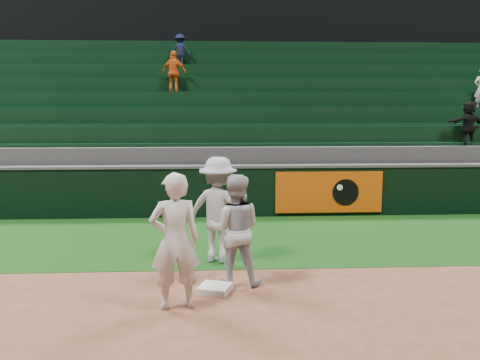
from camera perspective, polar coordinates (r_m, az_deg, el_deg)
The scene contains 9 objects.
ground at distance 8.07m, azimuth -4.12°, elevation -11.56°, with size 70.00×70.00×0.00m, color brown.
foul_grass at distance 10.94m, azimuth -3.86°, elevation -6.25°, with size 36.00×4.20×0.01m, color #0E370D.
upper_deck at distance 25.26m, azimuth -3.59°, elevation 15.57°, with size 40.00×12.00×12.00m, color black.
first_base at distance 7.94m, azimuth -2.70°, elevation -11.50°, with size 0.43×0.43×0.10m, color silver.
first_baseman at distance 7.14m, azimuth -6.96°, elevation -6.49°, with size 0.67×0.44×1.84m, color silver.
baserunner at distance 8.05m, azimuth -0.55°, elevation -5.33°, with size 0.82×0.64×1.68m, color #A8ABB3.
base_coach at distance 9.16m, azimuth -2.33°, elevation -3.20°, with size 1.17×0.67×1.82m, color #A3A6B0.
field_wall at distance 12.96m, azimuth -3.66°, elevation -1.14°, with size 36.00×0.45×1.25m.
stadium_seating at distance 16.60m, azimuth -3.68°, elevation 4.60°, with size 36.00×5.95×4.94m.
Camera 1 is at (0.15, -7.59, 2.71)m, focal length 40.00 mm.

